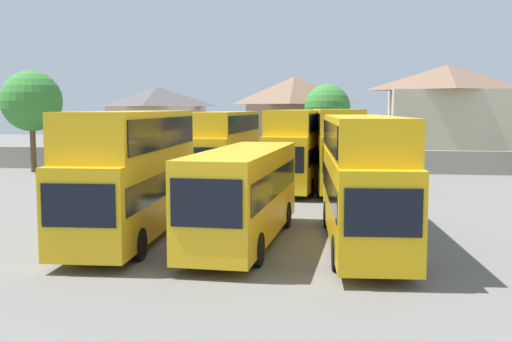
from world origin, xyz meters
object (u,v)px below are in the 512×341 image
bus_2 (244,190)px  house_terrace_centre (294,118)px  bus_5 (300,144)px  tree_behind_wall (327,108)px  tree_right_of_lot (31,101)px  house_terrace_left (158,123)px  house_terrace_right (446,114)px  bus_3 (362,173)px  bus_1 (133,167)px  bus_6 (336,144)px  bus_4 (225,144)px

bus_2 → house_terrace_centre: (-0.99, 35.42, 2.07)m
bus_5 → tree_behind_wall: size_ratio=1.66×
tree_behind_wall → bus_2: bearing=-94.5°
tree_right_of_lot → bus_2: bearing=-48.3°
house_terrace_left → house_terrace_right: bearing=-0.8°
bus_3 → bus_1: bearing=-94.9°
bus_6 → tree_behind_wall: size_ratio=1.69×
bus_4 → tree_behind_wall: tree_behind_wall is taller
bus_3 → house_terrace_left: size_ratio=1.36×
bus_6 → house_terrace_right: (9.59, 19.17, 1.73)m
bus_1 → bus_6: 17.57m
bus_1 → bus_6: size_ratio=0.96×
tree_behind_wall → tree_right_of_lot: 23.58m
bus_1 → bus_6: (7.61, 15.84, 0.03)m
bus_3 → bus_4: size_ratio=1.06×
bus_5 → house_terrace_centre: 19.48m
bus_6 → house_terrace_centre: (-4.17, 19.15, 1.27)m
bus_5 → house_terrace_centre: bearing=-169.7°
bus_3 → house_terrace_right: 36.18m
bus_2 → bus_6: bus_6 is taller
bus_5 → house_terrace_left: house_terrace_left is taller
tree_behind_wall → house_terrace_left: bearing=156.8°
bus_1 → bus_3: bus_1 is taller
bus_1 → bus_4: 16.13m
bus_4 → house_terrace_left: bearing=-149.7°
bus_4 → house_terrace_left: (-10.44, 19.25, 0.90)m
bus_1 → bus_2: size_ratio=1.06×
bus_4 → tree_behind_wall: (6.18, 12.12, 2.37)m
bus_1 → tree_right_of_lot: 28.07m
bus_2 → bus_5: 16.12m
bus_4 → bus_5: size_ratio=0.95×
house_terrace_centre → bus_3: bearing=-81.3°
house_terrace_left → tree_right_of_lot: bearing=-116.5°
bus_6 → bus_4: bearing=-97.1°
bus_4 → bus_5: 4.85m
bus_5 → house_terrace_right: 22.77m
tree_right_of_lot → bus_6: bearing=-16.1°
bus_4 → house_terrace_right: size_ratio=1.07×
bus_5 → house_terrace_left: bearing=-137.6°
house_terrace_right → tree_right_of_lot: 35.63m
bus_2 → bus_6: size_ratio=0.90×
bus_3 → tree_right_of_lot: tree_right_of_lot is taller
bus_1 → tree_behind_wall: bearing=163.9°
bus_3 → house_terrace_centre: bearing=-175.3°
house_terrace_centre → house_terrace_right: house_terrace_right is taller
tree_right_of_lot → house_terrace_centre: bearing=31.9°
house_terrace_left → house_terrace_centre: bearing=-1.6°
house_terrace_left → tree_right_of_lot: tree_right_of_lot is taller
bus_1 → house_terrace_left: bearing=-167.1°
bus_2 → bus_5: (0.91, 16.07, 0.78)m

